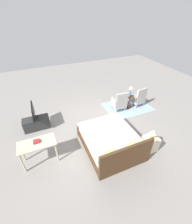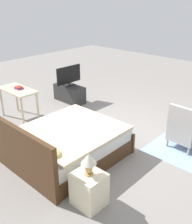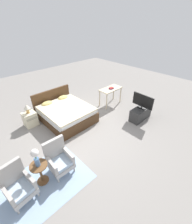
% 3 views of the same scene
% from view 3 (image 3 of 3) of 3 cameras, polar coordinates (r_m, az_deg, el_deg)
% --- Properties ---
extents(ground_plane, '(16.00, 16.00, 0.00)m').
position_cam_3_polar(ground_plane, '(5.33, -3.36, -7.31)').
color(ground_plane, gray).
extents(floor_rug, '(2.10, 1.50, 0.01)m').
position_cam_3_polar(floor_rug, '(4.21, -18.99, -24.13)').
color(floor_rug, '#8EA8C6').
rests_on(floor_rug, ground_plane).
extents(bed, '(1.65, 1.97, 0.96)m').
position_cam_3_polar(bed, '(5.86, -11.68, -0.24)').
color(bed, '#472D19').
rests_on(bed, ground_plane).
extents(armchair_by_window_left, '(0.60, 0.60, 0.92)m').
position_cam_3_polar(armchair_by_window_left, '(3.90, -27.59, -23.64)').
color(armchair_by_window_left, '#ADA8A3').
rests_on(armchair_by_window_left, floor_rug).
extents(armchair_by_window_right, '(0.56, 0.56, 0.92)m').
position_cam_3_polar(armchair_by_window_right, '(4.05, -13.88, -17.12)').
color(armchair_by_window_right, '#ADA8A3').
rests_on(armchair_by_window_right, floor_rug).
extents(side_table, '(0.40, 0.40, 0.59)m').
position_cam_3_polar(side_table, '(3.96, -20.49, -20.41)').
color(side_table, brown).
rests_on(side_table, ground_plane).
extents(flower_vase, '(0.17, 0.17, 0.48)m').
position_cam_3_polar(flower_vase, '(3.58, -22.09, -15.35)').
color(flower_vase, '#4C709E').
rests_on(flower_vase, side_table).
extents(nightstand, '(0.44, 0.41, 0.53)m').
position_cam_3_polar(nightstand, '(5.95, -23.79, -2.47)').
color(nightstand, beige).
rests_on(nightstand, ground_plane).
extents(table_lamp, '(0.22, 0.22, 0.33)m').
position_cam_3_polar(table_lamp, '(5.71, -24.84, 1.50)').
color(table_lamp, tan).
rests_on(table_lamp, nightstand).
extents(tv_stand, '(0.96, 0.40, 0.47)m').
position_cam_3_polar(tv_stand, '(6.06, 16.57, -0.51)').
color(tv_stand, '#2D2D2D').
rests_on(tv_stand, ground_plane).
extents(tv_flatscreen, '(0.21, 0.82, 0.56)m').
position_cam_3_polar(tv_flatscreen, '(5.81, 17.38, 3.86)').
color(tv_flatscreen, black).
rests_on(tv_flatscreen, tv_stand).
extents(vanity_desk, '(1.04, 0.52, 0.77)m').
position_cam_3_polar(vanity_desk, '(6.69, 5.60, 8.01)').
color(vanity_desk, beige).
rests_on(vanity_desk, ground_plane).
extents(book_stack, '(0.19, 0.15, 0.06)m').
position_cam_3_polar(book_stack, '(6.60, 5.82, 9.02)').
color(book_stack, '#66387A').
rests_on(book_stack, vanity_desk).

